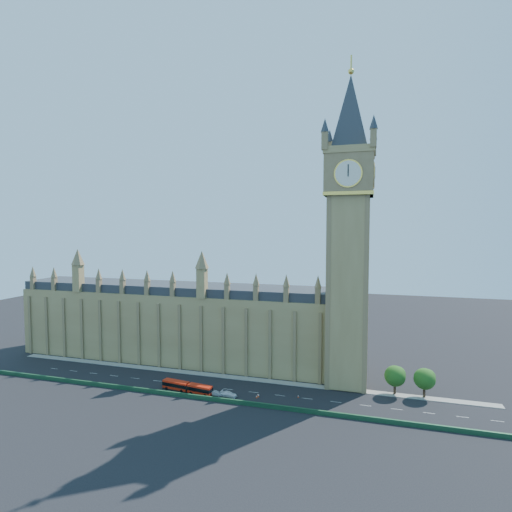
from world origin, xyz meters
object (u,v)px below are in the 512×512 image
(car_silver, at_px, (215,393))
(car_white, at_px, (229,394))
(red_bus, at_px, (187,387))
(car_grey, at_px, (205,389))

(car_silver, bearing_deg, car_white, -90.34)
(red_bus, relative_size, car_grey, 3.51)
(car_grey, distance_m, car_white, 8.16)
(car_silver, xyz_separation_m, car_white, (4.00, 0.37, 0.05))
(car_white, bearing_deg, car_silver, 101.28)
(red_bus, bearing_deg, car_grey, 29.85)
(car_grey, distance_m, car_silver, 4.47)
(car_grey, height_order, car_white, car_grey)
(car_silver, bearing_deg, red_bus, 84.54)
(red_bus, height_order, car_grey, red_bus)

